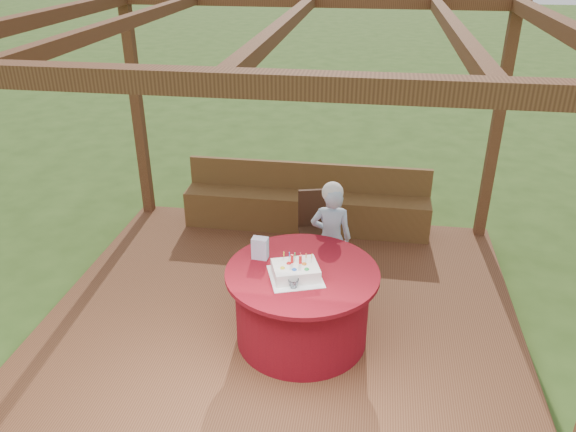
% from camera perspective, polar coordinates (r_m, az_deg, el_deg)
% --- Properties ---
extents(ground, '(60.00, 60.00, 0.00)m').
position_cam_1_polar(ground, '(5.70, -0.39, -10.14)').
color(ground, '#2E4B19').
rests_on(ground, ground).
extents(deck, '(4.50, 4.00, 0.12)m').
position_cam_1_polar(deck, '(5.67, -0.39, -9.66)').
color(deck, brown).
rests_on(deck, ground).
extents(pergola, '(4.50, 4.00, 2.72)m').
position_cam_1_polar(pergola, '(4.68, -0.49, 14.19)').
color(pergola, brown).
rests_on(pergola, deck).
extents(bench, '(3.00, 0.42, 0.80)m').
position_cam_1_polar(bench, '(6.96, 1.86, 0.83)').
color(bench, brown).
rests_on(bench, deck).
extents(table, '(1.33, 1.33, 0.72)m').
position_cam_1_polar(table, '(5.03, 1.42, -8.98)').
color(table, maroon).
rests_on(table, deck).
extents(chair, '(0.51, 0.51, 0.86)m').
position_cam_1_polar(chair, '(6.08, 3.11, -1.08)').
color(chair, '#381F11').
rests_on(chair, deck).
extents(elderly_woman, '(0.43, 0.30, 1.18)m').
position_cam_1_polar(elderly_woman, '(5.64, 4.38, -1.99)').
color(elderly_woman, '#91B4D7').
rests_on(elderly_woman, deck).
extents(birthday_cake, '(0.55, 0.55, 0.19)m').
position_cam_1_polar(birthday_cake, '(4.72, 0.77, -5.61)').
color(birthday_cake, white).
rests_on(birthday_cake, table).
extents(gift_bag, '(0.15, 0.10, 0.20)m').
position_cam_1_polar(gift_bag, '(4.97, -2.85, -3.28)').
color(gift_bag, '#CD84BA').
rests_on(gift_bag, table).
extents(drinking_glass, '(0.10, 0.10, 0.08)m').
position_cam_1_polar(drinking_glass, '(4.59, 0.56, -6.88)').
color(drinking_glass, silver).
rests_on(drinking_glass, table).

